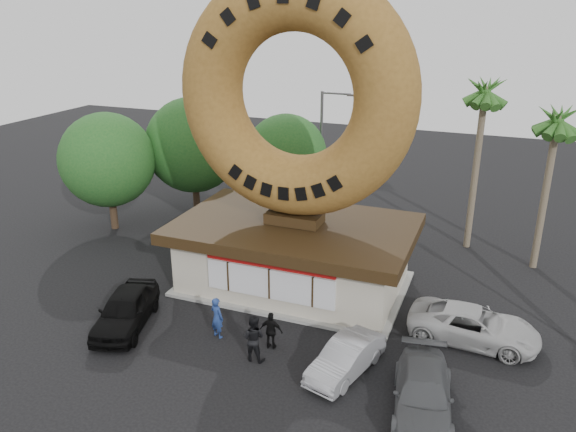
# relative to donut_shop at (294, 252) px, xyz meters

# --- Properties ---
(ground) EXTENTS (90.00, 90.00, 0.00)m
(ground) POSITION_rel_donut_shop_xyz_m (0.00, -5.98, -1.77)
(ground) COLOR black
(ground) RESTS_ON ground
(donut_shop) EXTENTS (11.20, 7.20, 3.80)m
(donut_shop) POSITION_rel_donut_shop_xyz_m (0.00, 0.00, 0.00)
(donut_shop) COLOR beige
(donut_shop) RESTS_ON ground
(giant_donut) EXTENTS (10.88, 2.77, 10.88)m
(giant_donut) POSITION_rel_donut_shop_xyz_m (0.00, 0.02, 7.47)
(giant_donut) COLOR olive
(giant_donut) RESTS_ON donut_shop
(tree_west) EXTENTS (6.00, 6.00, 7.65)m
(tree_west) POSITION_rel_donut_shop_xyz_m (-9.50, 7.02, 2.87)
(tree_west) COLOR #473321
(tree_west) RESTS_ON ground
(tree_mid) EXTENTS (5.20, 5.20, 6.63)m
(tree_mid) POSITION_rel_donut_shop_xyz_m (-4.00, 9.02, 2.25)
(tree_mid) COLOR #473321
(tree_mid) RESTS_ON ground
(tree_far) EXTENTS (5.60, 5.60, 7.14)m
(tree_far) POSITION_rel_donut_shop_xyz_m (-13.00, 3.02, 2.56)
(tree_far) COLOR #473321
(tree_far) RESTS_ON ground
(palm_near) EXTENTS (2.60, 2.60, 9.75)m
(palm_near) POSITION_rel_donut_shop_xyz_m (7.50, 8.02, 6.65)
(palm_near) COLOR #726651
(palm_near) RESTS_ON ground
(palm_far) EXTENTS (2.60, 2.60, 8.75)m
(palm_far) POSITION_rel_donut_shop_xyz_m (11.00, 6.52, 5.72)
(palm_far) COLOR #726651
(palm_far) RESTS_ON ground
(street_lamp) EXTENTS (2.11, 0.20, 8.00)m
(street_lamp) POSITION_rel_donut_shop_xyz_m (-1.86, 10.02, 2.72)
(street_lamp) COLOR #59595E
(street_lamp) RESTS_ON ground
(person_left) EXTENTS (0.77, 0.64, 1.80)m
(person_left) POSITION_rel_donut_shop_xyz_m (-1.35, -5.41, -0.87)
(person_left) COLOR navy
(person_left) RESTS_ON ground
(person_center) EXTENTS (0.94, 0.73, 1.91)m
(person_center) POSITION_rel_donut_shop_xyz_m (0.72, -6.33, -0.81)
(person_center) COLOR black
(person_center) RESTS_ON ground
(person_right) EXTENTS (0.97, 0.47, 1.60)m
(person_right) POSITION_rel_donut_shop_xyz_m (1.07, -5.38, -0.96)
(person_right) COLOR black
(person_right) RESTS_ON ground
(car_black) EXTENTS (3.13, 5.00, 1.59)m
(car_black) POSITION_rel_donut_shop_xyz_m (-5.37, -6.10, -0.97)
(car_black) COLOR black
(car_black) RESTS_ON ground
(car_silver) EXTENTS (2.35, 4.09, 1.28)m
(car_silver) POSITION_rel_donut_shop_xyz_m (4.28, -5.84, -1.13)
(car_silver) COLOR #9A9B9F
(car_silver) RESTS_ON ground
(car_grey) EXTENTS (2.65, 5.04, 1.39)m
(car_grey) POSITION_rel_donut_shop_xyz_m (7.27, -6.93, -1.07)
(car_grey) COLOR #535558
(car_grey) RESTS_ON ground
(car_white) EXTENTS (5.33, 2.68, 1.45)m
(car_white) POSITION_rel_donut_shop_xyz_m (8.55, -1.89, -1.04)
(car_white) COLOR #B9B9B9
(car_white) RESTS_ON ground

